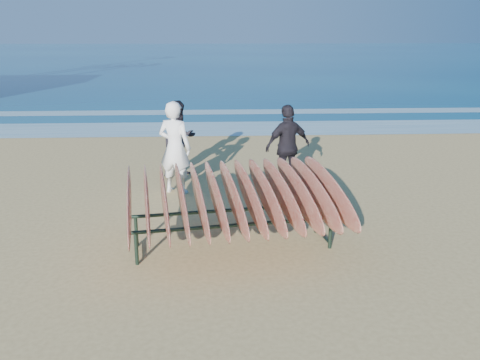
{
  "coord_description": "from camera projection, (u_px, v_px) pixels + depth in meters",
  "views": [
    {
      "loc": [
        -0.39,
        -7.03,
        3.32
      ],
      "look_at": [
        0.0,
        0.8,
        0.95
      ],
      "focal_mm": 38.0,
      "sensor_mm": 36.0,
      "label": 1
    }
  ],
  "objects": [
    {
      "name": "foam_near",
      "position": [
        226.0,
        128.0,
        17.26
      ],
      "size": [
        160.0,
        160.0,
        0.0
      ],
      "primitive_type": "plane",
      "color": "white",
      "rests_on": "ground"
    },
    {
      "name": "person_dark_a",
      "position": [
        180.0,
        139.0,
        11.57
      ],
      "size": [
        1.07,
        1.05,
        1.74
      ],
      "primitive_type": "imported",
      "rotation": [
        0.0,
        0.0,
        0.71
      ],
      "color": "black",
      "rests_on": "ground"
    },
    {
      "name": "person_white",
      "position": [
        175.0,
        148.0,
        10.35
      ],
      "size": [
        0.82,
        0.69,
        1.91
      ],
      "primitive_type": "imported",
      "rotation": [
        0.0,
        0.0,
        2.75
      ],
      "color": "white",
      "rests_on": "ground"
    },
    {
      "name": "foam_far",
      "position": [
        224.0,
        112.0,
        20.61
      ],
      "size": [
        160.0,
        160.0,
        0.0
      ],
      "primitive_type": "plane",
      "color": "white",
      "rests_on": "ground"
    },
    {
      "name": "surfboard_rack",
      "position": [
        233.0,
        197.0,
        7.74
      ],
      "size": [
        3.51,
        3.02,
        1.29
      ],
      "rotation": [
        0.0,
        0.0,
        0.14
      ],
      "color": "#1C2E24",
      "rests_on": "ground"
    },
    {
      "name": "person_dark_b",
      "position": [
        288.0,
        146.0,
        10.78
      ],
      "size": [
        1.13,
        0.79,
        1.77
      ],
      "primitive_type": "imported",
      "rotation": [
        0.0,
        0.0,
        3.52
      ],
      "color": "black",
      "rests_on": "ground"
    },
    {
      "name": "ground",
      "position": [
        243.0,
        255.0,
        7.71
      ],
      "size": [
        120.0,
        120.0,
        0.0
      ],
      "primitive_type": "plane",
      "color": "tan",
      "rests_on": "ground"
    },
    {
      "name": "ocean",
      "position": [
        217.0,
        56.0,
        60.28
      ],
      "size": [
        160.0,
        160.0,
        0.0
      ],
      "primitive_type": "plane",
      "color": "navy",
      "rests_on": "ground"
    }
  ]
}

